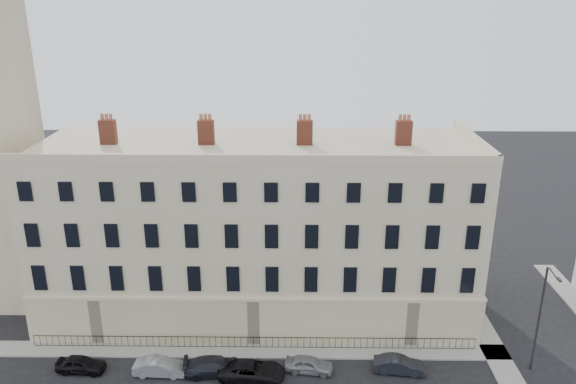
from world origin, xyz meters
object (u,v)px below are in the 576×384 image
Objects in this scene: car_b at (160,367)px; car_d at (252,371)px; streetlamp at (540,315)px; car_c at (215,366)px; car_a at (81,364)px; car_e at (309,364)px; car_f at (399,365)px.

car_d is at bearing -91.79° from car_b.
car_c is at bearing -171.77° from streetlamp.
car_a is 16.98m from car_e.
car_b is at bearing 89.99° from car_d.
car_b is 0.80× the size of car_d.
car_c is (9.99, -0.13, 0.03)m from car_a.
car_b is (5.96, -0.27, 0.02)m from car_a.
car_c is 13.68m from car_f.
car_f reaches higher than car_a.
car_c is at bearing 101.51° from car_e.
car_a is 0.81× the size of car_c.
car_f is (10.90, 0.88, -0.05)m from car_d.
car_d is 4.31m from car_e.
car_f is at bearing -81.18° from car_e.
car_d reaches higher than car_a.
car_e is 0.42× the size of streetlamp.
car_c reaches higher than car_e.
streetlamp is (27.69, 0.84, 4.09)m from car_b.
car_f is at bearing -94.85° from car_c.
car_a is 33.91m from streetlamp.
car_b is 1.08× the size of car_e.
car_b is at bearing -88.97° from car_a.
streetlamp is at bearing -85.42° from car_a.
car_f is at bearing -86.82° from car_b.
car_e is 0.95× the size of car_f.
car_d is at bearing 101.72° from car_f.
car_c is 1.19× the size of car_f.
car_d is 1.35× the size of car_e.
car_d is 1.29× the size of car_f.
car_a is 5.97m from car_b.
car_f is (6.68, 0.00, 0.01)m from car_e.
car_f is (23.66, 0.20, 0.00)m from car_a.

